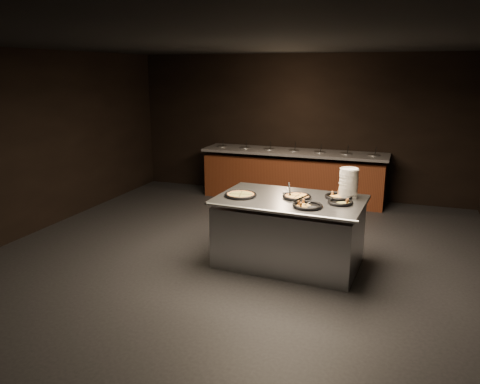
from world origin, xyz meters
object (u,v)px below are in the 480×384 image
Objects in this scene: plate_stack at (349,183)px; pan_cheese_whole at (297,196)px; serving_counter at (289,233)px; pan_veggie_whole at (241,195)px.

plate_stack is 0.71m from pan_cheese_whole.
pan_cheese_whole is at bearing -157.42° from plate_stack.
plate_stack is at bearing 22.58° from pan_cheese_whole.
serving_counter is at bearing -144.78° from pan_cheese_whole.
pan_cheese_whole is at bearing 38.42° from serving_counter.
pan_veggie_whole is 0.76m from pan_cheese_whole.
plate_stack is 0.90× the size of pan_veggie_whole.
serving_counter is 5.09× the size of plate_stack.
pan_veggie_whole reaches higher than serving_counter.
pan_cheese_whole is (0.08, 0.06, 0.50)m from serving_counter.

